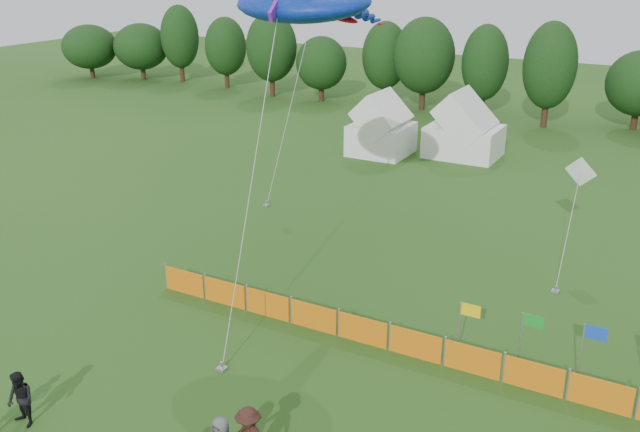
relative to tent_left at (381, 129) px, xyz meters
The scene contains 9 objects.
treeline 17.92m from the tent_left, 53.49° to the left, with size 104.57×8.78×8.36m.
tent_left is the anchor object (origin of this frame).
tent_right 5.53m from the tent_left, 22.93° to the left, with size 4.79×3.83×3.38m.
barrier_fence 25.92m from the tent_left, 62.94° to the right, with size 21.90×0.06×1.00m.
flag_row 27.06m from the tent_left, 53.40° to the right, with size 6.73×0.79×2.18m.
spectator_b 32.28m from the tent_left, 84.46° to the right, with size 0.85×0.66×1.75m, color black.
stingray_kite 22.02m from the tent_left, 74.27° to the right, with size 5.41×14.67×12.26m.
small_kite_white 19.78m from the tent_left, 41.12° to the right, with size 1.39×3.76×4.91m.
small_kite_dark 10.44m from the tent_left, 96.48° to the right, with size 0.73×5.91×10.75m.
Camera 1 is at (10.28, -12.51, 13.17)m, focal length 40.00 mm.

